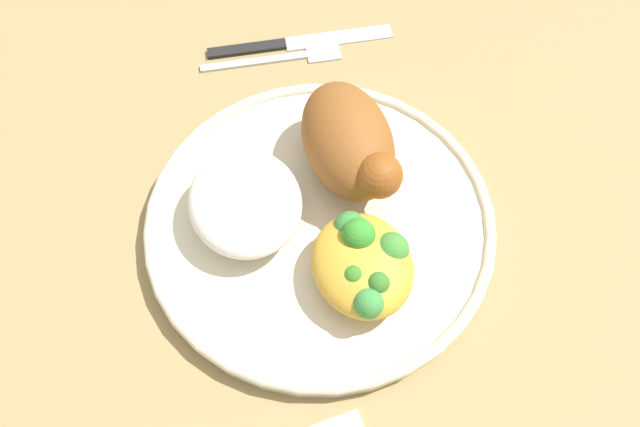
{
  "coord_description": "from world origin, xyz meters",
  "views": [
    {
      "loc": [
        0.31,
        -0.09,
        0.59
      ],
      "look_at": [
        0.0,
        0.0,
        0.03
      ],
      "focal_mm": 42.95,
      "sensor_mm": 36.0,
      "label": 1
    }
  ],
  "objects_px": {
    "rice_pile": "(245,202)",
    "plate": "(320,225)",
    "fork": "(280,58)",
    "mac_cheese_with_broccoli": "(364,262)",
    "knife": "(285,43)",
    "roasted_chicken": "(350,143)"
  },
  "relations": [
    {
      "from": "rice_pile",
      "to": "mac_cheese_with_broccoli",
      "type": "bearing_deg",
      "value": 44.02
    },
    {
      "from": "plate",
      "to": "fork",
      "type": "bearing_deg",
      "value": 175.54
    },
    {
      "from": "rice_pile",
      "to": "knife",
      "type": "bearing_deg",
      "value": 156.73
    },
    {
      "from": "fork",
      "to": "knife",
      "type": "bearing_deg",
      "value": 150.76
    },
    {
      "from": "fork",
      "to": "knife",
      "type": "height_order",
      "value": "knife"
    },
    {
      "from": "rice_pile",
      "to": "knife",
      "type": "height_order",
      "value": "rice_pile"
    },
    {
      "from": "rice_pile",
      "to": "fork",
      "type": "bearing_deg",
      "value": 157.32
    },
    {
      "from": "mac_cheese_with_broccoli",
      "to": "fork",
      "type": "xyz_separation_m",
      "value": [
        -0.26,
        -0.0,
        -0.04
      ]
    },
    {
      "from": "roasted_chicken",
      "to": "knife",
      "type": "height_order",
      "value": "roasted_chicken"
    },
    {
      "from": "rice_pile",
      "to": "plate",
      "type": "bearing_deg",
      "value": 69.82
    },
    {
      "from": "rice_pile",
      "to": "roasted_chicken",
      "type": "bearing_deg",
      "value": 103.36
    },
    {
      "from": "roasted_chicken",
      "to": "fork",
      "type": "height_order",
      "value": "roasted_chicken"
    },
    {
      "from": "plate",
      "to": "rice_pile",
      "type": "height_order",
      "value": "rice_pile"
    },
    {
      "from": "plate",
      "to": "knife",
      "type": "distance_m",
      "value": 0.22
    },
    {
      "from": "roasted_chicken",
      "to": "fork",
      "type": "xyz_separation_m",
      "value": [
        -0.16,
        -0.02,
        -0.05
      ]
    },
    {
      "from": "rice_pile",
      "to": "fork",
      "type": "height_order",
      "value": "rice_pile"
    },
    {
      "from": "plate",
      "to": "knife",
      "type": "bearing_deg",
      "value": 173.43
    },
    {
      "from": "roasted_chicken",
      "to": "fork",
      "type": "relative_size",
      "value": 0.91
    },
    {
      "from": "mac_cheese_with_broccoli",
      "to": "plate",
      "type": "bearing_deg",
      "value": -162.01
    },
    {
      "from": "mac_cheese_with_broccoli",
      "to": "fork",
      "type": "relative_size",
      "value": 0.67
    },
    {
      "from": "roasted_chicken",
      "to": "fork",
      "type": "bearing_deg",
      "value": -171.15
    },
    {
      "from": "roasted_chicken",
      "to": "mac_cheese_with_broccoli",
      "type": "height_order",
      "value": "roasted_chicken"
    }
  ]
}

